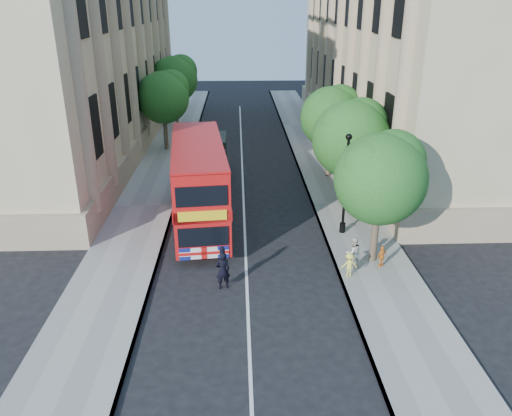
{
  "coord_description": "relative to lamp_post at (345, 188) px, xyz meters",
  "views": [
    {
      "loc": [
        -0.3,
        -17.01,
        11.08
      ],
      "look_at": [
        0.5,
        4.12,
        2.3
      ],
      "focal_mm": 35.0,
      "sensor_mm": 36.0,
      "label": 1
    }
  ],
  "objects": [
    {
      "name": "pavement_right",
      "position": [
        0.75,
        4.0,
        -2.45
      ],
      "size": [
        3.5,
        80.0,
        0.12
      ],
      "primitive_type": "cube",
      "color": "gray",
      "rests_on": "ground"
    },
    {
      "name": "lamp_post",
      "position": [
        0.0,
        0.0,
        0.0
      ],
      "size": [
        0.32,
        0.32,
        5.16
      ],
      "color": "black",
      "rests_on": "pavement_right"
    },
    {
      "name": "box_van",
      "position": [
        -7.06,
        8.9,
        -1.17
      ],
      "size": [
        1.98,
        4.8,
        2.74
      ],
      "rotation": [
        0.0,
        0.0,
        0.0
      ],
      "color": "black",
      "rests_on": "ground"
    },
    {
      "name": "tree_right_near",
      "position": [
        0.84,
        -2.97,
        1.74
      ],
      "size": [
        4.0,
        4.0,
        6.08
      ],
      "color": "#473828",
      "rests_on": "ground"
    },
    {
      "name": "tree_right_far",
      "position": [
        0.84,
        9.03,
        1.8
      ],
      "size": [
        4.0,
        4.0,
        6.15
      ],
      "color": "#473828",
      "rests_on": "ground"
    },
    {
      "name": "building_left",
      "position": [
        -18.8,
        18.0,
        6.49
      ],
      "size": [
        12.0,
        38.0,
        18.0
      ],
      "primitive_type": "cube",
      "color": "tan",
      "rests_on": "ground"
    },
    {
      "name": "tree_right_mid",
      "position": [
        0.84,
        3.03,
        1.93
      ],
      "size": [
        4.2,
        4.2,
        6.37
      ],
      "color": "#473828",
      "rests_on": "ground"
    },
    {
      "name": "child_a",
      "position": [
        1.02,
        -3.63,
        -1.89
      ],
      "size": [
        0.62,
        0.53,
        1.0
      ],
      "primitive_type": "imported",
      "rotation": [
        0.0,
        0.0,
        3.72
      ],
      "color": "orange",
      "rests_on": "pavement_right"
    },
    {
      "name": "tree_left_back",
      "position": [
        -10.96,
        24.03,
        2.2
      ],
      "size": [
        4.2,
        4.2,
        6.65
      ],
      "color": "#473828",
      "rests_on": "ground"
    },
    {
      "name": "double_decker_bus",
      "position": [
        -7.34,
        1.46,
        -0.07
      ],
      "size": [
        3.45,
        9.74,
        4.41
      ],
      "rotation": [
        0.0,
        0.0,
        0.1
      ],
      "color": "#BA0D0C",
      "rests_on": "ground"
    },
    {
      "name": "building_right",
      "position": [
        8.8,
        18.0,
        6.49
      ],
      "size": [
        12.0,
        38.0,
        18.0
      ],
      "primitive_type": "cube",
      "color": "tan",
      "rests_on": "ground"
    },
    {
      "name": "tree_left_far",
      "position": [
        -10.96,
        16.03,
        1.93
      ],
      "size": [
        4.0,
        4.0,
        6.3
      ],
      "color": "#473828",
      "rests_on": "ground"
    },
    {
      "name": "pavement_left",
      "position": [
        -10.75,
        4.0,
        -2.45
      ],
      "size": [
        3.5,
        80.0,
        0.12
      ],
      "primitive_type": "cube",
      "color": "gray",
      "rests_on": "ground"
    },
    {
      "name": "child_b",
      "position": [
        -0.6,
        -4.4,
        -1.85
      ],
      "size": [
        0.72,
        0.45,
        1.09
      ],
      "primitive_type": "imported",
      "rotation": [
        0.0,
        0.0,
        3.2
      ],
      "color": "#E2DF4D",
      "rests_on": "pavement_right"
    },
    {
      "name": "police_constable",
      "position": [
        -5.99,
        -5.0,
        -1.68
      ],
      "size": [
        0.69,
        0.54,
        1.66
      ],
      "primitive_type": "imported",
      "rotation": [
        0.0,
        0.0,
        3.4
      ],
      "color": "black",
      "rests_on": "ground"
    },
    {
      "name": "woman_pedestrian",
      "position": [
        -0.29,
        -3.69,
        -1.65
      ],
      "size": [
        0.83,
        0.71,
        1.48
      ],
      "primitive_type": "imported",
      "rotation": [
        0.0,
        0.0,
        3.37
      ],
      "color": "beige",
      "rests_on": "pavement_right"
    },
    {
      "name": "ground",
      "position": [
        -5.0,
        -6.0,
        -2.51
      ],
      "size": [
        120.0,
        120.0,
        0.0
      ],
      "primitive_type": "plane",
      "color": "black",
      "rests_on": "ground"
    }
  ]
}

